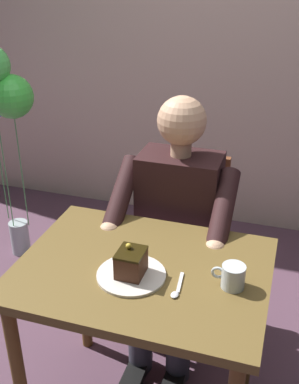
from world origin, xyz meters
name	(u,v)px	position (x,y,z in m)	size (l,w,h in m)	color
dining_table	(143,291)	(0.00, 0.00, 0.64)	(0.90, 0.67, 0.75)	brown
chair	(183,238)	(0.00, -0.62, 0.49)	(0.42, 0.42, 0.90)	brown
seated_person	(174,230)	(0.00, -0.45, 0.64)	(0.53, 0.58, 1.23)	black
dessert_plate	(131,275)	(0.02, 0.06, 0.75)	(0.24, 0.24, 0.01)	silver
cake_slice	(131,263)	(0.02, 0.06, 0.80)	(0.09, 0.11, 0.11)	#452416
coffee_cup	(233,276)	(-0.32, 0.01, 0.79)	(0.11, 0.08, 0.08)	silver
dessert_spoon	(177,289)	(-0.15, 0.09, 0.75)	(0.03, 0.14, 0.01)	silver
balloon_display	(1,102)	(1.13, -0.89, 1.00)	(0.40, 0.29, 1.33)	#B2C1C6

